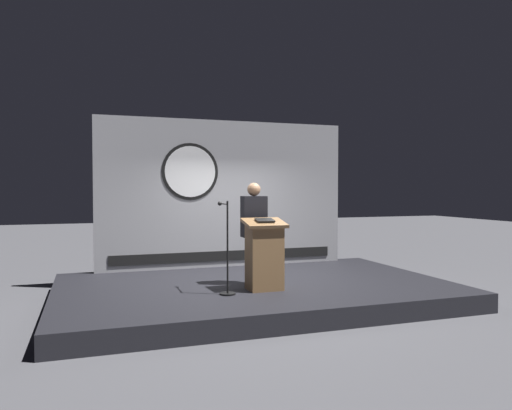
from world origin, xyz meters
name	(u,v)px	position (x,y,z in m)	size (l,w,h in m)	color
ground_plane	(255,300)	(0.00, 0.00, 0.00)	(40.00, 40.00, 0.00)	#4C4C51
stage_platform	(255,292)	(0.00, 0.00, 0.15)	(6.40, 4.00, 0.30)	black
banner_display	(224,194)	(-0.02, 1.85, 1.77)	(5.09, 0.12, 2.95)	#9E9EA3
podium	(264,255)	(-0.03, -0.57, 0.85)	(0.64, 0.50, 1.12)	olive
speaker_person	(254,232)	(-0.04, -0.09, 1.16)	(0.40, 0.26, 1.68)	black
microphone_stand	(226,261)	(-0.67, -0.66, 0.80)	(0.24, 0.59, 1.40)	black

